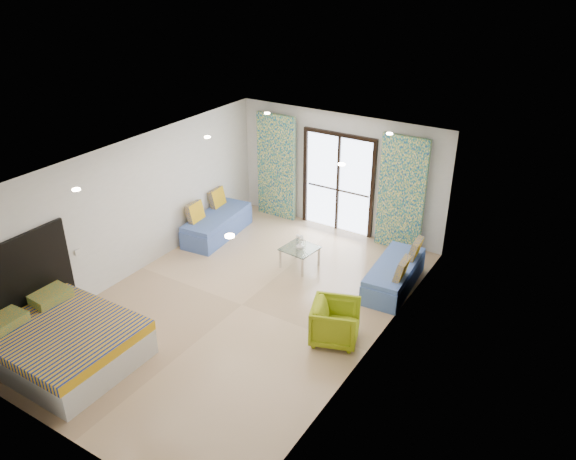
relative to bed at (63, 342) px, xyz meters
The scene contains 24 objects.
floor 3.08m from the bed, 61.11° to the left, with size 5.00×7.50×0.01m, color tan, non-canonical shape.
ceiling 3.88m from the bed, 61.11° to the left, with size 5.00×7.50×0.01m, color silver, non-canonical shape.
wall_back 6.68m from the bed, 77.04° to the left, with size 5.00×0.01×2.70m, color silver, non-canonical shape.
wall_front 2.10m from the bed, 35.80° to the right, with size 5.00×0.01×2.70m, color silver, non-canonical shape.
wall_left 3.05m from the bed, 110.82° to the left, with size 0.01×7.50×2.70m, color silver, non-canonical shape.
wall_right 4.91m from the bed, 33.98° to the left, with size 0.01×7.50×2.70m, color silver, non-canonical shape.
balcony_door 6.64m from the bed, 76.98° to the left, with size 1.76×0.08×2.28m.
balcony_rail 6.61m from the bed, 77.00° to the left, with size 1.52×0.03×0.04m, color #595451.
curtain_left 6.32m from the bed, 90.64° to the left, with size 1.00×0.10×2.50m, color white.
curtain_right 7.01m from the bed, 64.14° to the left, with size 1.00×0.10×2.50m, color white.
downlight_a 2.45m from the bed, 83.31° to the left, with size 0.12×0.12×0.02m, color #FFE0B2.
downlight_b 3.78m from the bed, 13.33° to the left, with size 0.12×0.12×0.02m, color #FFE0B2.
downlight_c 4.37m from the bed, 88.75° to the left, with size 0.12×0.12×0.02m, color #FFE0B2.
downlight_d 5.23m from the bed, 51.97° to the left, with size 0.12×0.12×0.02m, color #FFE0B2.
downlight_e 6.15m from the bed, 89.19° to the left, with size 0.12×0.12×0.02m, color #FFE0B2.
downlight_f 6.79m from the bed, 63.12° to the left, with size 0.12×0.12×0.02m, color #FFE0B2.
headboard 1.22m from the bed, behind, with size 0.06×2.10×1.50m, color black.
switch_plate 1.75m from the bed, 128.38° to the left, with size 0.02×0.10×0.10m, color silver.
bed is the anchor object (origin of this frame).
daybed_left 4.69m from the bed, 97.80° to the left, with size 0.91×1.94×0.92m.
daybed_right 5.93m from the bed, 52.67° to the left, with size 0.83×1.85×0.89m.
coffee_table 4.73m from the bed, 69.43° to the left, with size 0.71×0.71×0.74m.
vase 4.71m from the bed, 68.83° to the left, with size 0.16×0.17×0.16m, color white.
armchair 4.32m from the bed, 38.28° to the left, with size 0.75×0.70×0.77m, color #8D9F14.
Camera 1 is at (5.22, -6.79, 5.81)m, focal length 35.00 mm.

